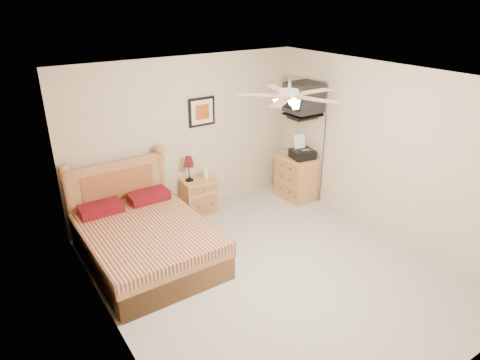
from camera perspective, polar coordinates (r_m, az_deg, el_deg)
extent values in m
plane|color=#AAA59A|center=(5.71, 4.14, -12.20)|extent=(4.50, 4.50, 0.00)
cube|color=white|center=(4.71, 5.05, 13.28)|extent=(4.00, 4.50, 0.04)
cube|color=beige|center=(6.87, -7.08, 5.76)|extent=(4.00, 0.04, 2.50)
cube|color=beige|center=(3.83, 26.19, -12.29)|extent=(4.00, 0.04, 2.50)
cube|color=beige|center=(4.28, -17.28, -6.80)|extent=(0.04, 4.50, 2.50)
cube|color=beige|center=(6.44, 18.78, 3.40)|extent=(0.04, 4.50, 2.50)
cube|color=#C3843A|center=(7.05, -5.43, -2.14)|extent=(0.56, 0.43, 0.58)
imported|color=white|center=(6.93, -4.57, 1.06)|extent=(0.11, 0.11, 0.23)
cube|color=black|center=(6.87, -5.13, 9.06)|extent=(0.46, 0.04, 0.46)
cube|color=#BE7A48|center=(7.54, 7.48, 0.40)|extent=(0.48, 0.67, 0.78)
imported|color=#B1A78F|center=(7.53, 6.29, 3.68)|extent=(0.25, 0.29, 0.02)
imported|color=gray|center=(7.53, 6.31, 3.84)|extent=(0.22, 0.27, 0.02)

